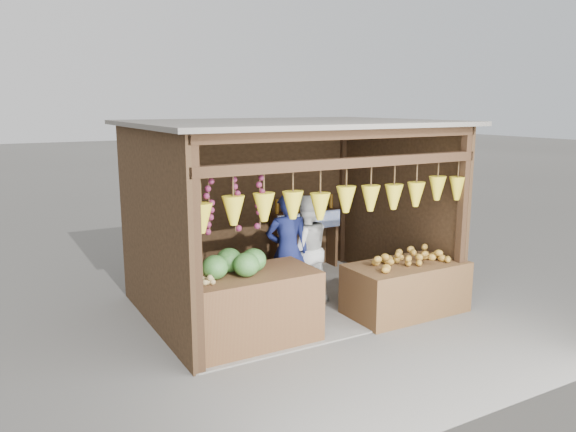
# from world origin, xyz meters

# --- Properties ---
(ground) EXTENTS (80.00, 80.00, 0.00)m
(ground) POSITION_xyz_m (0.00, 0.00, 0.00)
(ground) COLOR #514F49
(ground) RESTS_ON ground
(stall_structure) EXTENTS (4.30, 3.30, 2.66)m
(stall_structure) POSITION_xyz_m (-0.03, -0.04, 1.67)
(stall_structure) COLOR slate
(stall_structure) RESTS_ON ground
(back_shelf) EXTENTS (1.25, 0.32, 1.32)m
(back_shelf) POSITION_xyz_m (1.05, 1.28, 0.87)
(back_shelf) COLOR #382314
(back_shelf) RESTS_ON ground
(counter_left) EXTENTS (1.72, 0.85, 0.89)m
(counter_left) POSITION_xyz_m (-1.15, -1.00, 0.45)
(counter_left) COLOR #522E1B
(counter_left) RESTS_ON ground
(counter_right) EXTENTS (1.69, 0.85, 0.72)m
(counter_right) POSITION_xyz_m (1.23, -1.15, 0.36)
(counter_right) COLOR #452C17
(counter_right) RESTS_ON ground
(stool) EXTENTS (0.30, 0.30, 0.28)m
(stool) POSITION_xyz_m (-1.67, 0.11, 0.14)
(stool) COLOR black
(stool) RESTS_ON ground
(man_standing) EXTENTS (0.72, 0.59, 1.68)m
(man_standing) POSITION_xyz_m (-0.13, -0.19, 0.84)
(man_standing) COLOR #151D52
(man_standing) RESTS_ON ground
(woman_standing) EXTENTS (0.86, 0.72, 1.60)m
(woman_standing) POSITION_xyz_m (0.23, -0.07, 0.80)
(woman_standing) COLOR silver
(woman_standing) RESTS_ON ground
(vendor_seated) EXTENTS (0.64, 0.51, 1.15)m
(vendor_seated) POSITION_xyz_m (-1.67, 0.11, 0.85)
(vendor_seated) COLOR #503D20
(vendor_seated) RESTS_ON stool
(melon_pile) EXTENTS (1.00, 0.50, 0.32)m
(melon_pile) POSITION_xyz_m (-1.25, -0.97, 1.05)
(melon_pile) COLOR #155116
(melon_pile) RESTS_ON counter_left
(tanfruit_pile) EXTENTS (0.34, 0.40, 0.13)m
(tanfruit_pile) POSITION_xyz_m (-1.75, -1.05, 0.96)
(tanfruit_pile) COLOR olive
(tanfruit_pile) RESTS_ON counter_left
(mango_pile) EXTENTS (1.40, 0.64, 0.22)m
(mango_pile) POSITION_xyz_m (1.25, -1.19, 0.83)
(mango_pile) COLOR #C64E1A
(mango_pile) RESTS_ON counter_right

